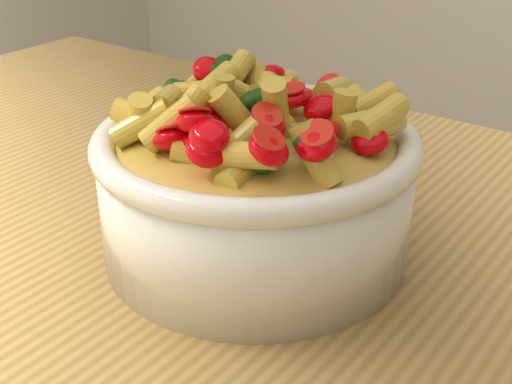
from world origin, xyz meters
The scene contains 3 objects.
table centered at (0.00, 0.00, 0.80)m, with size 1.20×0.80×0.90m.
serving_bowl centered at (0.07, 0.01, 0.96)m, with size 0.26×0.26×0.11m.
pasta_salad centered at (0.07, 0.01, 1.02)m, with size 0.20×0.20×0.05m.
Camera 1 is at (0.37, -0.40, 1.21)m, focal length 50.00 mm.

